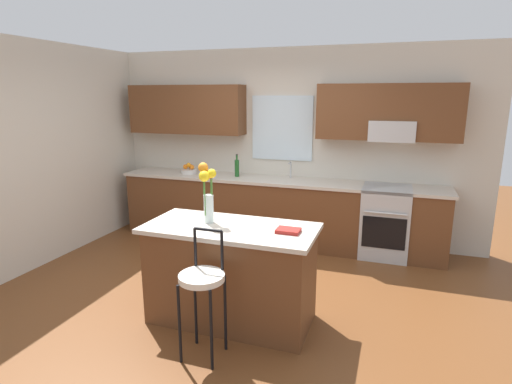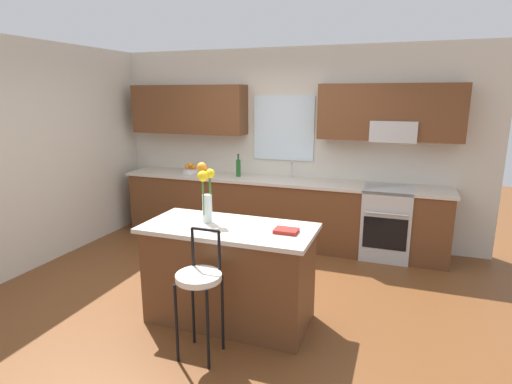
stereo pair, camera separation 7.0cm
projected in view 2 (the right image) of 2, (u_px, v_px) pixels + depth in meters
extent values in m
plane|color=brown|center=(229.00, 294.00, 4.39)|extent=(14.00, 14.00, 0.00)
cube|color=beige|center=(51.00, 153.00, 5.20)|extent=(0.12, 4.60, 2.70)
cube|color=beige|center=(285.00, 145.00, 5.97)|extent=(5.60, 0.12, 2.70)
cube|color=brown|center=(189.00, 109.00, 6.11)|extent=(1.76, 0.34, 0.70)
cube|color=brown|center=(389.00, 112.00, 5.17)|extent=(1.76, 0.34, 0.70)
cube|color=silver|center=(284.00, 128.00, 5.84)|extent=(0.88, 0.03, 0.90)
cube|color=#B7BABC|center=(393.00, 131.00, 5.17)|extent=(0.56, 0.36, 0.26)
cube|color=brown|center=(277.00, 212.00, 5.85)|extent=(4.50, 0.60, 0.88)
cube|color=beige|center=(277.00, 181.00, 5.74)|extent=(4.56, 0.64, 0.04)
cube|color=#B7BABC|center=(289.00, 185.00, 5.70)|extent=(0.54, 0.38, 0.11)
cylinder|color=#B7BABC|center=(292.00, 170.00, 5.80)|extent=(0.02, 0.02, 0.22)
cylinder|color=#B7BABC|center=(291.00, 163.00, 5.72)|extent=(0.02, 0.12, 0.02)
cube|color=#B7BABC|center=(386.00, 222.00, 5.33)|extent=(0.60, 0.60, 0.92)
cube|color=black|center=(385.00, 234.00, 5.08)|extent=(0.52, 0.02, 0.40)
cylinder|color=#B7BABC|center=(386.00, 214.00, 4.98)|extent=(0.50, 0.02, 0.02)
cube|color=brown|center=(229.00, 276.00, 3.80)|extent=(1.47, 0.66, 0.88)
cube|color=beige|center=(229.00, 228.00, 3.69)|extent=(1.55, 0.74, 0.04)
cylinder|color=black|center=(176.00, 324.00, 3.21)|extent=(0.02, 0.02, 0.66)
cylinder|color=black|center=(208.00, 330.00, 3.12)|extent=(0.02, 0.02, 0.66)
cylinder|color=black|center=(193.00, 307.00, 3.45)|extent=(0.02, 0.02, 0.66)
cylinder|color=black|center=(223.00, 313.00, 3.36)|extent=(0.02, 0.02, 0.66)
cylinder|color=silver|center=(199.00, 277.00, 3.20)|extent=(0.36, 0.36, 0.05)
cylinder|color=black|center=(193.00, 247.00, 3.32)|extent=(0.02, 0.02, 0.32)
cylinder|color=black|center=(219.00, 251.00, 3.25)|extent=(0.02, 0.02, 0.32)
cylinder|color=black|center=(205.00, 230.00, 3.25)|extent=(0.23, 0.02, 0.02)
cylinder|color=silver|center=(207.00, 209.00, 3.77)|extent=(0.09, 0.09, 0.26)
cylinder|color=#3D722D|center=(211.00, 194.00, 3.73)|extent=(0.01, 0.01, 0.38)
sphere|color=yellow|center=(210.00, 173.00, 3.69)|extent=(0.08, 0.08, 0.08)
cylinder|color=#3D722D|center=(210.00, 194.00, 3.78)|extent=(0.01, 0.01, 0.37)
sphere|color=red|center=(209.00, 174.00, 3.73)|extent=(0.08, 0.08, 0.08)
cylinder|color=#3D722D|center=(202.00, 191.00, 3.76)|extent=(0.01, 0.01, 0.43)
sphere|color=orange|center=(202.00, 167.00, 3.71)|extent=(0.09, 0.09, 0.09)
cylinder|color=#3D722D|center=(203.00, 196.00, 3.71)|extent=(0.01, 0.01, 0.36)
sphere|color=yellow|center=(203.00, 176.00, 3.67)|extent=(0.10, 0.10, 0.10)
cube|color=maroon|center=(286.00, 231.00, 3.51)|extent=(0.20, 0.15, 0.03)
cylinder|color=silver|center=(191.00, 171.00, 6.17)|extent=(0.24, 0.24, 0.06)
sphere|color=orange|center=(194.00, 167.00, 6.14)|extent=(0.07, 0.07, 0.07)
sphere|color=orange|center=(192.00, 166.00, 6.21)|extent=(0.07, 0.07, 0.07)
sphere|color=orange|center=(187.00, 167.00, 6.18)|extent=(0.07, 0.07, 0.07)
sphere|color=orange|center=(190.00, 165.00, 6.15)|extent=(0.07, 0.07, 0.07)
cylinder|color=#1E5923|center=(238.00, 168.00, 5.90)|extent=(0.06, 0.06, 0.24)
cylinder|color=#1E5923|center=(238.00, 157.00, 5.86)|extent=(0.03, 0.03, 0.07)
cylinder|color=black|center=(238.00, 155.00, 5.85)|extent=(0.03, 0.03, 0.02)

